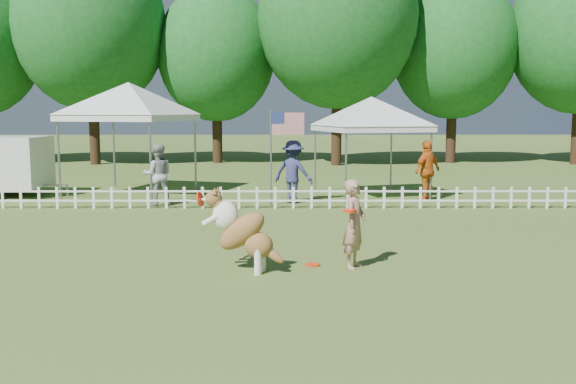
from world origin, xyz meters
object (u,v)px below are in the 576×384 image
object	(u,v)px
canopy_tent_left	(130,140)
canopy_tent_right	(371,148)
frisbee_on_turf	(313,265)
flag_pole	(271,158)
handler	(354,224)
dog	(243,231)
spectator_a	(158,175)
spectator_c	(427,171)
spectator_b	(293,172)

from	to	relation	value
canopy_tent_left	canopy_tent_right	xyz separation A→B (m)	(7.62, -0.66, -0.23)
frisbee_on_turf	flag_pole	world-z (taller)	flag_pole
canopy_tent_left	handler	bearing A→B (deg)	-41.24
flag_pole	dog	bearing A→B (deg)	-107.08
spectator_a	spectator_c	size ratio (longest dim) A/B	0.96
canopy_tent_left	canopy_tent_right	bearing A→B (deg)	11.49
dog	frisbee_on_turf	world-z (taller)	dog
canopy_tent_right	canopy_tent_left	bearing A→B (deg)	158.64
flag_pole	spectator_b	distance (m)	0.94
frisbee_on_turf	spectator_c	size ratio (longest dim) A/B	0.15
canopy_tent_left	spectator_c	xyz separation A→B (m)	(9.21, -1.53, -0.84)
frisbee_on_turf	dog	bearing A→B (deg)	-160.12
canopy_tent_right	spectator_c	distance (m)	1.91
dog	spectator_b	distance (m)	8.08
spectator_a	spectator_c	world-z (taller)	spectator_c
frisbee_on_turf	canopy_tent_right	distance (m)	9.33
spectator_b	spectator_c	xyz separation A→B (m)	(4.01, 0.49, -0.01)
handler	spectator_b	world-z (taller)	spectator_b
spectator_a	spectator_b	xyz separation A→B (m)	(3.85, 0.40, 0.04)
dog	flag_pole	xyz separation A→B (m)	(0.28, 7.47, 0.65)
handler	frisbee_on_turf	size ratio (longest dim) A/B	5.80
frisbee_on_turf	spectator_a	bearing A→B (deg)	119.79
flag_pole	spectator_a	xyz separation A→B (m)	(-3.22, 0.16, -0.47)
handler	canopy_tent_right	world-z (taller)	canopy_tent_right
handler	spectator_a	distance (m)	8.80
frisbee_on_turf	flag_pole	size ratio (longest dim) A/B	0.10
canopy_tent_left	flag_pole	bearing A→B (deg)	-12.92
dog	spectator_b	size ratio (longest dim) A/B	0.76
spectator_a	spectator_c	bearing A→B (deg)	175.26
handler	spectator_c	size ratio (longest dim) A/B	0.85
canopy_tent_left	spectator_a	xyz separation A→B (m)	(1.35, -2.42, -0.87)
handler	frisbee_on_turf	world-z (taller)	handler
canopy_tent_left	spectator_c	size ratio (longest dim) A/B	1.93
canopy_tent_right	spectator_c	world-z (taller)	canopy_tent_right
frisbee_on_turf	flag_pole	xyz separation A→B (m)	(-0.90, 7.04, 1.33)
dog	canopy_tent_right	bearing A→B (deg)	84.78
handler	frisbee_on_turf	bearing A→B (deg)	102.40
dog	spectator_b	world-z (taller)	spectator_b
spectator_a	dog	bearing A→B (deg)	99.95
dog	canopy_tent_left	bearing A→B (deg)	127.46
canopy_tent_left	canopy_tent_right	world-z (taller)	canopy_tent_left
handler	canopy_tent_left	bearing A→B (deg)	56.78
spectator_a	spectator_b	size ratio (longest dim) A/B	0.95
handler	frisbee_on_turf	distance (m)	1.04
handler	spectator_c	distance (m)	8.78
handler	spectator_b	bearing A→B (deg)	31.63
spectator_c	spectator_b	bearing A→B (deg)	-32.86
flag_pole	spectator_a	bearing A→B (deg)	162.26
spectator_a	spectator_c	distance (m)	7.91
canopy_tent_right	spectator_c	bearing A→B (deg)	-45.17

